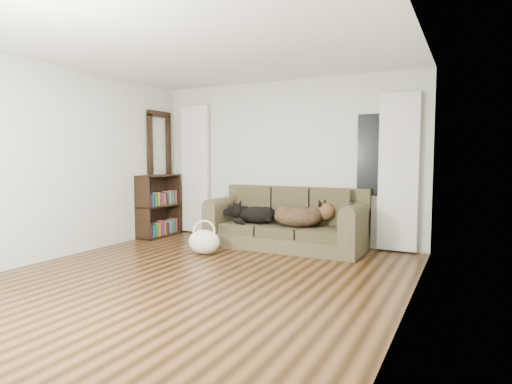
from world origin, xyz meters
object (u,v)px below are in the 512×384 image
at_px(dog_black_lab, 254,215).
at_px(dog_shepherd, 301,217).
at_px(bookshelf, 159,207).
at_px(sofa, 285,218).
at_px(tote_bag, 204,243).

xyz_separation_m(dog_black_lab, dog_shepherd, (0.76, 0.01, 0.01)).
relative_size(dog_black_lab, bookshelf, 0.58).
distance_m(dog_black_lab, bookshelf, 1.84).
relative_size(sofa, dog_shepherd, 3.20).
xyz_separation_m(dog_shepherd, bookshelf, (-2.60, -0.06, 0.01)).
relative_size(sofa, dog_black_lab, 3.82).
bearing_deg(tote_bag, dog_shepherd, 37.84).
distance_m(dog_shepherd, bookshelf, 2.60).
relative_size(dog_black_lab, dog_shepherd, 0.84).
relative_size(dog_shepherd, tote_bag, 1.58).
relative_size(dog_shepherd, bookshelf, 0.70).
xyz_separation_m(tote_bag, bookshelf, (-1.48, 0.81, 0.34)).
bearing_deg(dog_black_lab, tote_bag, -106.62).
bearing_deg(dog_shepherd, dog_black_lab, -6.55).
height_order(tote_bag, bookshelf, bookshelf).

